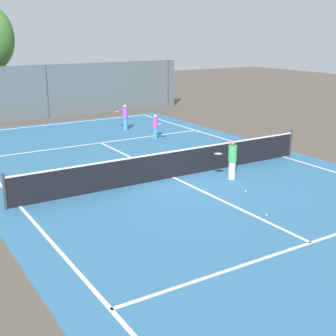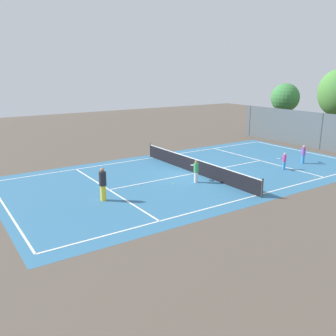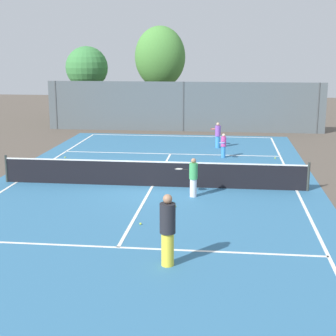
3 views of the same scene
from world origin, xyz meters
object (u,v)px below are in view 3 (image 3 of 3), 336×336
player_3 (193,177)px  tennis_ball_3 (175,206)px  ball_crate (152,173)px  tennis_ball_0 (156,172)px  player_2 (168,229)px  player_0 (218,135)px  player_1 (223,145)px  tennis_ball_1 (210,174)px  tennis_ball_4 (275,158)px  tennis_ball_2 (141,224)px  tennis_ball_5 (65,157)px

player_3 → tennis_ball_3: (-0.50, -1.35, -0.70)m
ball_crate → tennis_ball_0: 0.74m
player_2 → player_0: bearing=86.8°
player_3 → player_1: bearing=81.7°
player_1 → tennis_ball_1: bearing=-98.0°
tennis_ball_1 → player_0: bearing=88.5°
tennis_ball_1 → tennis_ball_4: 4.70m
player_2 → tennis_ball_0: size_ratio=27.51×
player_1 → tennis_ball_3: bearing=-100.3°
player_2 → tennis_ball_2: size_ratio=27.51×
player_3 → tennis_ball_4: player_3 is taller
player_0 → tennis_ball_5: 8.24m
ball_crate → tennis_ball_4: ball_crate is taller
player_1 → tennis_ball_4: (2.53, 0.03, -0.59)m
tennis_ball_2 → tennis_ball_4: bearing=64.5°
player_2 → tennis_ball_1: (0.72, 9.62, -0.90)m
tennis_ball_4 → player_3: bearing=-116.7°
player_3 → ball_crate: 3.37m
player_2 → tennis_ball_5: (-6.50, 12.21, -0.90)m
tennis_ball_1 → tennis_ball_4: bearing=49.8°
player_1 → tennis_ball_5: (-7.72, -0.97, -0.59)m
player_1 → ball_crate: 5.24m
tennis_ball_0 → tennis_ball_5: bearing=151.6°
player_0 → tennis_ball_5: player_0 is taller
tennis_ball_2 → player_0: bearing=81.0°
tennis_ball_0 → tennis_ball_1: size_ratio=1.00×
tennis_ball_1 → tennis_ball_2: same height
player_0 → player_2: bearing=-93.2°
ball_crate → tennis_ball_2: (0.54, -5.97, -0.15)m
tennis_ball_1 → tennis_ball_5: 7.67m
player_0 → ball_crate: (-2.58, -6.96, -0.53)m
tennis_ball_4 → tennis_ball_0: bearing=-146.0°
tennis_ball_0 → tennis_ball_4: size_ratio=1.00×
player_0 → tennis_ball_5: size_ratio=20.93×
player_2 → tennis_ball_4: (3.75, 13.21, -0.90)m
player_0 → tennis_ball_5: bearing=-154.0°
player_2 → tennis_ball_0: (-1.63, 9.58, -0.90)m
ball_crate → tennis_ball_4: 6.98m
player_2 → tennis_ball_0: player_2 is taller
player_3 → tennis_ball_3: size_ratio=21.54×
ball_crate → tennis_ball_1: size_ratio=7.19×
player_1 → tennis_ball_0: (-2.85, -3.61, -0.59)m
player_0 → tennis_ball_5: (-7.38, -3.60, -0.68)m
player_0 → tennis_ball_0: (-2.51, -6.24, -0.68)m
player_3 → tennis_ball_5: player_3 is taller
player_0 → tennis_ball_0: size_ratio=20.93×
player_1 → tennis_ball_1: 3.65m
player_1 → player_3: (-1.02, -7.05, 0.11)m
ball_crate → tennis_ball_4: (5.45, 4.36, -0.15)m
player_1 → tennis_ball_2: player_1 is taller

